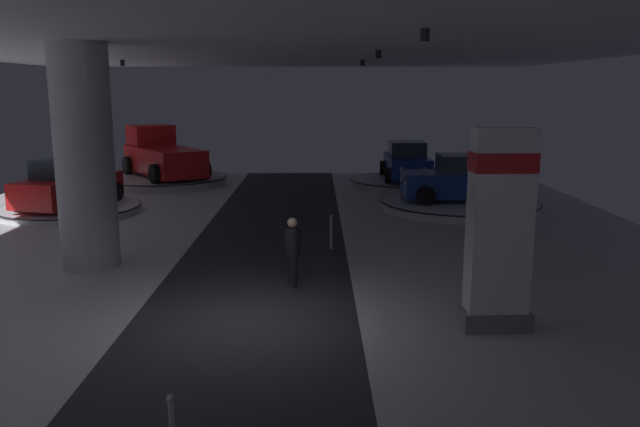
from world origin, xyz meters
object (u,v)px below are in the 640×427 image
column_left (85,157)px  pickup_truck_deep_left (162,156)px  display_car_far_left (68,185)px  visitor_walking_near (293,248)px  brand_sign_pylon (499,227)px  display_car_deep_right (407,162)px  display_platform_far_right (459,204)px  display_platform_deep_left (166,180)px  display_platform_deep_right (407,182)px  display_platform_far_left (70,209)px  display_car_far_right (461,180)px

column_left → pickup_truck_deep_left: 14.35m
display_car_far_left → visitor_walking_near: 12.10m
brand_sign_pylon → column_left: bearing=154.5°
display_car_deep_right → pickup_truck_deep_left: 11.39m
display_platform_far_right → visitor_walking_near: 11.09m
display_platform_deep_left → display_platform_far_right: size_ratio=0.97×
brand_sign_pylon → visitor_walking_near: (-3.87, 2.57, -1.03)m
display_platform_deep_right → brand_sign_pylon: bearing=-92.6°
column_left → display_platform_deep_right: (9.82, 13.42, -2.57)m
display_car_far_left → visitor_walking_near: bearing=-46.3°
brand_sign_pylon → display_platform_far_left: 16.77m
display_platform_far_left → visitor_walking_near: (8.35, -8.78, 0.76)m
display_platform_deep_left → display_platform_deep_right: bearing=-2.6°
display_car_far_left → visitor_walking_near: size_ratio=2.85×
display_platform_deep_left → visitor_walking_near: visitor_walking_near is taller
visitor_walking_near → display_car_far_left: bearing=133.7°
pickup_truck_deep_left → display_platform_far_left: bearing=-103.1°
column_left → display_car_far_right: column_left is taller
column_left → display_platform_far_right: size_ratio=0.94×
display_platform_deep_right → display_platform_far_left: (-13.02, -6.37, -0.04)m
display_car_far_right → display_car_far_left: bearing=-177.4°
display_platform_deep_left → pickup_truck_deep_left: 1.15m
column_left → display_car_far_right: 13.52m
display_platform_far_left → display_car_far_right: size_ratio=1.16×
display_platform_far_right → display_car_far_left: bearing=-177.4°
column_left → pickup_truck_deep_left: column_left is taller
display_car_deep_right → display_platform_far_left: (-13.03, -6.40, -0.95)m
display_platform_far_left → display_platform_deep_left: bearing=75.0°
display_platform_far_right → display_car_deep_right: bearing=101.4°
display_platform_far_left → display_platform_deep_left: size_ratio=0.87×
column_left → visitor_walking_near: size_ratio=3.46×
display_platform_far_left → pickup_truck_deep_left: pickup_truck_deep_left is taller
display_car_deep_right → pickup_truck_deep_left: pickup_truck_deep_left is taller
column_left → display_platform_far_right: 13.64m
display_car_deep_right → visitor_walking_near: bearing=-107.1°
display_platform_deep_right → pickup_truck_deep_left: size_ratio=0.92×
visitor_walking_near → pickup_truck_deep_left: bearing=112.8°
display_platform_deep_right → display_car_deep_right: bearing=88.8°
pickup_truck_deep_left → visitor_walking_near: (6.69, -15.93, -0.41)m
display_platform_far_left → display_car_far_right: bearing=2.5°
brand_sign_pylon → visitor_walking_near: size_ratio=2.35×
display_car_far_left → display_car_far_right: 14.24m
display_car_far_left → column_left: bearing=-65.4°
display_platform_far_right → visitor_walking_near: visitor_walking_near is taller
brand_sign_pylon → display_platform_far_right: 12.25m
display_car_far_left → display_platform_far_right: (14.20, 0.65, -0.84)m
brand_sign_pylon → display_car_far_right: bearing=80.5°
display_car_deep_right → visitor_walking_near: size_ratio=2.69×
display_platform_deep_right → pickup_truck_deep_left: pickup_truck_deep_left is taller
visitor_walking_near → display_platform_deep_left: bearing=112.6°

